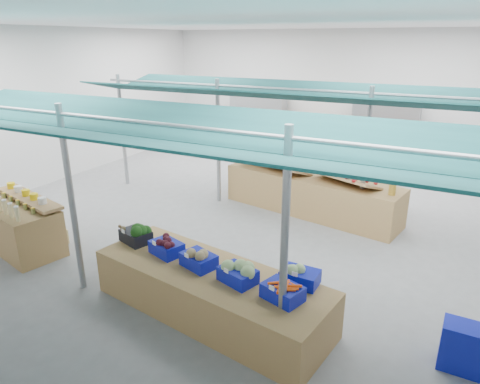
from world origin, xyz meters
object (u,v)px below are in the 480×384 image
at_px(vendor_left, 281,161).
at_px(bottle_shelf, 20,225).
at_px(crate_stack, 463,347).
at_px(fruit_counter, 310,195).
at_px(vendor_right, 349,170).
at_px(veg_counter, 210,292).

bearing_deg(vendor_left, bottle_shelf, 70.12).
distance_m(crate_stack, vendor_left, 6.83).
height_order(fruit_counter, vendor_right, vendor_right).
height_order(veg_counter, crate_stack, veg_counter).
bearing_deg(fruit_counter, bottle_shelf, -124.87).
relative_size(veg_counter, fruit_counter, 0.88).
distance_m(fruit_counter, crate_stack, 5.19).
bearing_deg(fruit_counter, crate_stack, -39.86).
xyz_separation_m(veg_counter, vendor_right, (0.65, 5.55, 0.48)).
height_order(bottle_shelf, vendor_right, vendor_right).
xyz_separation_m(veg_counter, crate_stack, (3.34, 0.43, -0.05)).
xyz_separation_m(vendor_left, vendor_right, (1.80, 0.00, 0.00)).
bearing_deg(vendor_right, vendor_left, 10.86).
height_order(fruit_counter, crate_stack, fruit_counter).
relative_size(vendor_left, vendor_right, 1.00).
distance_m(fruit_counter, vendor_left, 1.67).
relative_size(bottle_shelf, veg_counter, 0.59).
xyz_separation_m(crate_stack, vendor_right, (-2.69, 5.12, 0.53)).
relative_size(bottle_shelf, crate_stack, 3.52).
xyz_separation_m(bottle_shelf, vendor_left, (3.21, 5.40, 0.36)).
distance_m(bottle_shelf, veg_counter, 4.36).
distance_m(bottle_shelf, vendor_left, 6.29).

